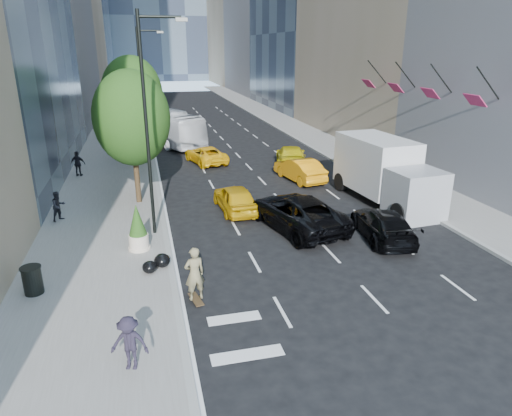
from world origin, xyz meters
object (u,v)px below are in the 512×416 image
object	(u,v)px
city_bus	(163,127)
box_truck	(385,172)
black_sedan_lincoln	(297,212)
black_sedan_mercedes	(383,224)
planter_shrub	(138,228)
trash_can	(33,281)
skateboarder	(195,277)

from	to	relation	value
city_bus	box_truck	bearing A→B (deg)	-85.61
black_sedan_lincoln	black_sedan_mercedes	distance (m)	4.17
planter_shrub	black_sedan_mercedes	bearing A→B (deg)	-6.13
trash_can	planter_shrub	xyz separation A→B (m)	(3.76, 3.04, 0.49)
black_sedan_lincoln	city_bus	distance (m)	23.98
black_sedan_mercedes	trash_can	bearing A→B (deg)	15.53
black_sedan_lincoln	box_truck	bearing A→B (deg)	-170.36
black_sedan_lincoln	trash_can	xyz separation A→B (m)	(-11.50, -4.04, -0.20)
skateboarder	planter_shrub	size ratio (longest dim) A/B	0.95
box_truck	planter_shrub	bearing A→B (deg)	-169.97
skateboarder	trash_can	world-z (taller)	skateboarder
black_sedan_mercedes	city_bus	xyz separation A→B (m)	(-8.83, 25.59, 0.88)
skateboarder	city_bus	size ratio (longest dim) A/B	0.17
trash_can	box_truck	bearing A→B (deg)	20.66
trash_can	black_sedan_lincoln	bearing A→B (deg)	19.36
skateboarder	black_sedan_lincoln	bearing A→B (deg)	-146.48
planter_shrub	black_sedan_lincoln	bearing A→B (deg)	7.40
black_sedan_mercedes	trash_can	xyz separation A→B (m)	(-15.03, -1.83, -0.06)
black_sedan_mercedes	box_truck	world-z (taller)	box_truck
black_sedan_lincoln	planter_shrub	bearing A→B (deg)	-5.95
skateboarder	black_sedan_lincoln	world-z (taller)	skateboarder
black_sedan_lincoln	black_sedan_mercedes	bearing A→B (deg)	134.52
skateboarder	planter_shrub	xyz separation A→B (m)	(-1.92, 4.85, 0.15)
planter_shrub	city_bus	bearing A→B (deg)	84.29
planter_shrub	trash_can	bearing A→B (deg)	-141.10
box_truck	planter_shrub	distance (m)	14.44
skateboarder	box_truck	distance (m)	14.76
black_sedan_lincoln	city_bus	size ratio (longest dim) A/B	0.54
box_truck	planter_shrub	world-z (taller)	box_truck
skateboarder	city_bus	distance (m)	29.24
black_sedan_lincoln	box_truck	world-z (taller)	box_truck
box_truck	planter_shrub	size ratio (longest dim) A/B	3.75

